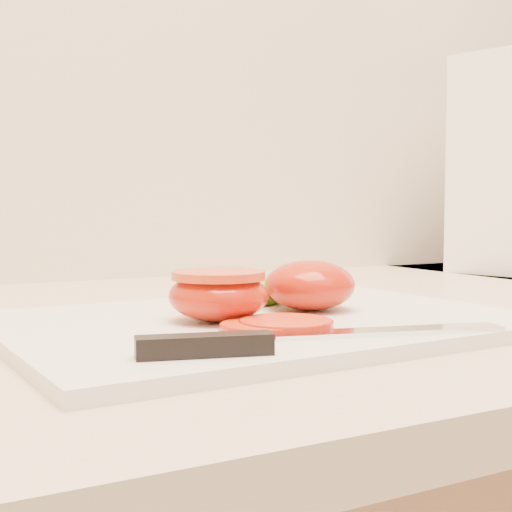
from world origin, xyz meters
TOP-DOWN VIEW (x-y plane):
  - cutting_board at (-0.28, 1.59)m, footprint 0.39×0.29m
  - tomato_half_dome at (-0.23, 1.60)m, footprint 0.07×0.07m
  - tomato_half_cut at (-0.32, 1.58)m, footprint 0.07×0.07m
  - tomato_slice_0 at (-0.30, 1.53)m, footprint 0.06×0.06m
  - tomato_slice_1 at (-0.32, 1.53)m, footprint 0.05×0.05m
  - lettuce_leaf_0 at (-0.26, 1.67)m, footprint 0.15×0.15m
  - knife at (-0.33, 1.48)m, footprint 0.25×0.06m

SIDE VIEW (x-z plane):
  - cutting_board at x=-0.28m, z-range 0.93..0.94m
  - tomato_slice_1 at x=-0.32m, z-range 0.94..0.95m
  - tomato_slice_0 at x=-0.30m, z-range 0.94..0.95m
  - knife at x=-0.33m, z-range 0.94..0.95m
  - lettuce_leaf_0 at x=-0.26m, z-range 0.94..0.97m
  - tomato_half_dome at x=-0.23m, z-range 0.94..0.98m
  - tomato_half_cut at x=-0.32m, z-range 0.94..0.98m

